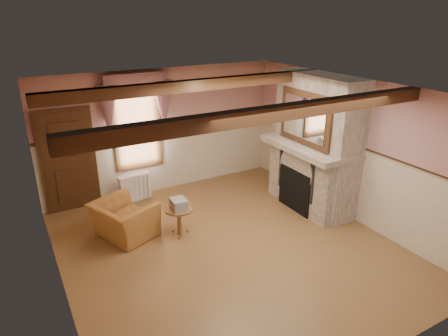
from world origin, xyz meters
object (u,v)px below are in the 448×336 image
radiator (135,187)px  mantel_clock (286,129)px  armchair (124,220)px  bowl (303,139)px  oil_lamp (292,130)px  side_table (179,221)px

radiator → mantel_clock: bearing=-30.7°
armchair → bowl: bearing=-119.1°
radiator → oil_lamp: bearing=-33.9°
side_table → armchair: bearing=153.8°
side_table → oil_lamp: bearing=7.2°
side_table → oil_lamp: (2.83, 0.36, 1.29)m
side_table → mantel_clock: size_ratio=2.29×
side_table → radiator: 1.88m
armchair → bowl: 3.93m
armchair → oil_lamp: 3.93m
bowl → mantel_clock: (0.00, 0.59, 0.06)m
mantel_clock → oil_lamp: 0.21m
armchair → radiator: armchair is taller
armchair → mantel_clock: size_ratio=4.39×
oil_lamp → bowl: bearing=-90.0°
radiator → oil_lamp: (3.09, -1.50, 1.26)m
armchair → side_table: armchair is taller
armchair → oil_lamp: size_ratio=3.77×
side_table → mantel_clock: bearing=11.3°
side_table → radiator: bearing=98.2°
side_table → bowl: 3.07m
oil_lamp → mantel_clock: bearing=90.0°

